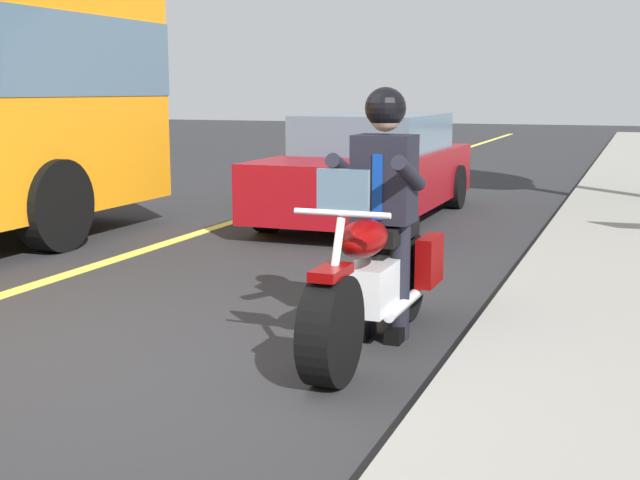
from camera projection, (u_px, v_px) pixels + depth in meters
ground_plane at (121, 366)px, 5.31m from camera, size 80.00×80.00×0.00m
motorcycle_main at (375, 280)px, 5.67m from camera, size 2.21×0.60×1.26m
rider_main at (384, 191)px, 5.74m from camera, size 0.62×0.54×1.74m
car_dark at (371, 168)px, 11.30m from camera, size 4.60×1.92×1.40m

